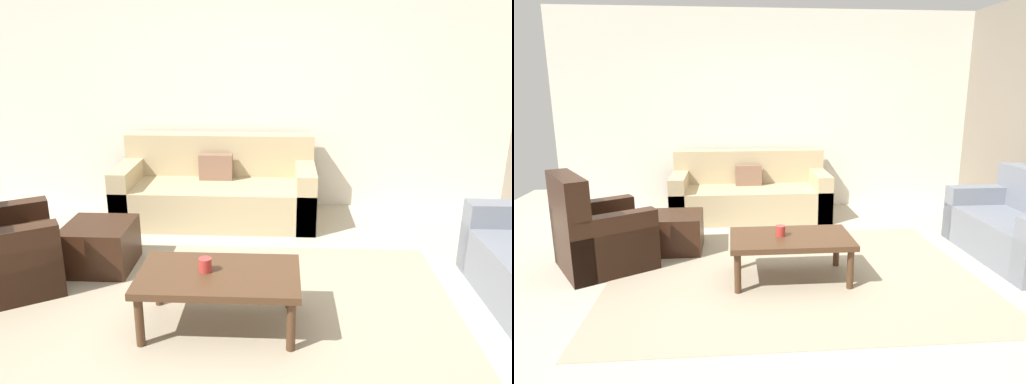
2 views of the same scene
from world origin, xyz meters
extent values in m
plane|color=#B2A893|center=(0.00, 0.00, 0.00)|extent=(8.00, 8.00, 0.00)
cube|color=silver|center=(0.00, 2.60, 1.40)|extent=(6.00, 0.12, 2.80)
cube|color=gray|center=(0.00, 0.00, 0.00)|extent=(3.39, 2.52, 0.01)
cube|color=tan|center=(-0.31, 1.99, 0.21)|extent=(2.09, 0.93, 0.42)
cube|color=tan|center=(-0.31, 2.33, 0.44)|extent=(2.09, 0.24, 0.88)
cube|color=tan|center=(-1.25, 1.99, 0.31)|extent=(0.20, 0.93, 0.62)
cube|color=tan|center=(0.64, 1.99, 0.31)|extent=(0.20, 0.93, 0.62)
cube|color=brown|center=(-0.33, 2.11, 0.56)|extent=(0.36, 0.12, 0.28)
cube|color=black|center=(-1.81, 0.39, 0.22)|extent=(1.10, 1.10, 0.44)
cube|color=black|center=(-1.64, 0.11, 0.30)|extent=(0.77, 0.55, 0.60)
cube|color=black|center=(-1.98, 0.66, 0.30)|extent=(0.77, 0.55, 0.60)
cube|color=black|center=(-1.17, 0.78, 0.20)|extent=(0.56, 0.56, 0.40)
cylinder|color=#472D1C|center=(-0.52, -0.34, 0.18)|extent=(0.06, 0.06, 0.36)
cylinder|color=#472D1C|center=(0.46, -0.34, 0.18)|extent=(0.06, 0.06, 0.36)
cylinder|color=#472D1C|center=(-0.52, 0.18, 0.18)|extent=(0.06, 0.06, 0.36)
cylinder|color=#472D1C|center=(0.46, 0.18, 0.18)|extent=(0.06, 0.06, 0.36)
cube|color=#472D1C|center=(-0.03, -0.08, 0.39)|extent=(1.10, 0.64, 0.05)
cylinder|color=#B2332D|center=(-0.13, -0.06, 0.46)|extent=(0.09, 0.09, 0.10)
camera|label=1|loc=(0.38, -3.14, 1.98)|focal=35.34mm
camera|label=2|loc=(-0.56, -3.85, 1.70)|focal=30.91mm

